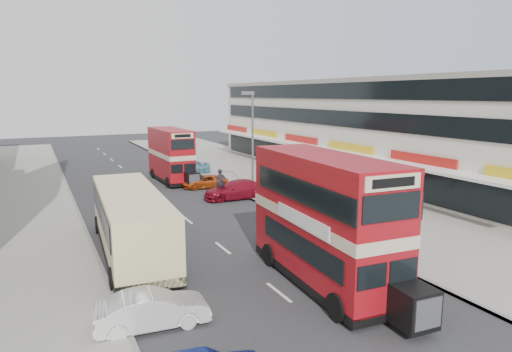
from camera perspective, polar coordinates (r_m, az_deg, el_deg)
ground at (r=17.36m, az=6.27°, el=-16.89°), size 160.00×160.00×0.00m
road_surface at (r=34.91m, az=-11.69°, el=-3.02°), size 12.00×90.00×0.01m
pavement_right at (r=39.55m, az=5.36°, el=-1.19°), size 12.00×90.00×0.15m
kerb_left at (r=33.94m, az=-21.71°, el=-3.81°), size 0.20×90.00×0.16m
kerb_right at (r=36.85m, az=-2.48°, el=-2.00°), size 0.20×90.00×0.16m
commercial_row at (r=45.13m, az=12.77°, el=5.95°), size 9.90×46.20×9.30m
street_lamp at (r=34.51m, az=-0.55°, el=5.09°), size 1.00×0.20×8.12m
bus_main at (r=19.03m, az=8.67°, el=-5.46°), size 3.16×9.74×5.29m
bus_second at (r=41.97m, az=-10.68°, el=2.63°), size 2.41×8.46×4.66m
coach at (r=23.45m, az=-15.51°, el=-5.37°), size 3.48×11.23×2.94m
car_left_front at (r=16.50m, az=-12.99°, el=-16.13°), size 4.00×1.69×1.28m
car_right_a at (r=34.56m, az=-2.56°, el=-1.74°), size 5.07×2.35×1.43m
car_right_b at (r=38.87m, az=-6.48°, el=-0.71°), size 3.97×2.00×1.08m
car_right_c at (r=45.43m, az=-8.54°, el=1.08°), size 4.37×1.85×1.47m
pedestrian_near at (r=31.95m, az=6.08°, el=-2.31°), size 0.73×0.71×1.65m
cyclist at (r=34.42m, az=-4.47°, el=-1.62°), size 0.78×1.75×2.33m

